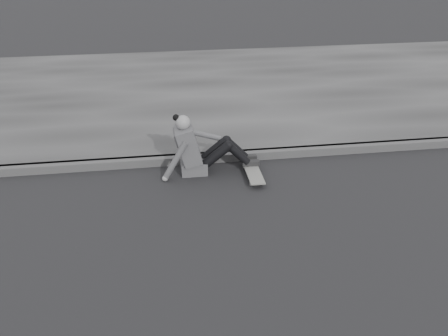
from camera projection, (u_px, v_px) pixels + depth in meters
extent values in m
plane|color=black|center=(180.00, 278.00, 5.05)|extent=(80.00, 80.00, 0.00)
cube|color=#434343|center=(168.00, 160.00, 7.28)|extent=(24.00, 0.16, 0.12)
cube|color=#363636|center=(161.00, 93.00, 9.93)|extent=(24.00, 6.00, 0.12)
cylinder|color=gray|center=(251.00, 184.00, 6.73)|extent=(0.03, 0.05, 0.05)
cylinder|color=gray|center=(262.00, 183.00, 6.75)|extent=(0.03, 0.05, 0.05)
cylinder|color=gray|center=(244.00, 166.00, 7.18)|extent=(0.03, 0.05, 0.05)
cylinder|color=gray|center=(254.00, 166.00, 7.20)|extent=(0.03, 0.05, 0.05)
cube|color=#2A2A2D|center=(256.00, 182.00, 6.72)|extent=(0.16, 0.04, 0.03)
cube|color=#2A2A2D|center=(249.00, 164.00, 7.18)|extent=(0.16, 0.04, 0.03)
cube|color=slate|center=(253.00, 171.00, 6.94)|extent=(0.20, 0.78, 0.02)
cube|color=#4B4B4E|center=(194.00, 166.00, 7.05)|extent=(0.36, 0.34, 0.18)
cube|color=#4B4B4E|center=(188.00, 144.00, 6.89)|extent=(0.37, 0.40, 0.57)
cube|color=#4B4B4E|center=(178.00, 137.00, 6.81)|extent=(0.14, 0.30, 0.20)
cylinder|color=gray|center=(184.00, 129.00, 6.77)|extent=(0.09, 0.09, 0.08)
sphere|color=gray|center=(183.00, 123.00, 6.73)|extent=(0.20, 0.20, 0.20)
sphere|color=black|center=(176.00, 118.00, 6.70)|extent=(0.09, 0.09, 0.09)
cylinder|color=black|center=(217.00, 155.00, 6.92)|extent=(0.43, 0.13, 0.39)
cylinder|color=black|center=(215.00, 149.00, 7.08)|extent=(0.43, 0.13, 0.39)
cylinder|color=black|center=(238.00, 154.00, 6.96)|extent=(0.35, 0.11, 0.36)
cylinder|color=black|center=(236.00, 148.00, 7.12)|extent=(0.35, 0.11, 0.36)
sphere|color=black|center=(228.00, 145.00, 6.88)|extent=(0.13, 0.13, 0.13)
sphere|color=black|center=(227.00, 140.00, 7.04)|extent=(0.13, 0.13, 0.13)
cube|color=#242424|center=(251.00, 163.00, 7.06)|extent=(0.24, 0.08, 0.07)
cube|color=#242424|center=(248.00, 158.00, 7.22)|extent=(0.24, 0.08, 0.07)
cylinder|color=#4B4B4E|center=(175.00, 161.00, 6.74)|extent=(0.38, 0.08, 0.58)
sphere|color=gray|center=(165.00, 179.00, 6.83)|extent=(0.08, 0.08, 0.08)
cylinder|color=#4B4B4E|center=(204.00, 135.00, 7.03)|extent=(0.48, 0.08, 0.21)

